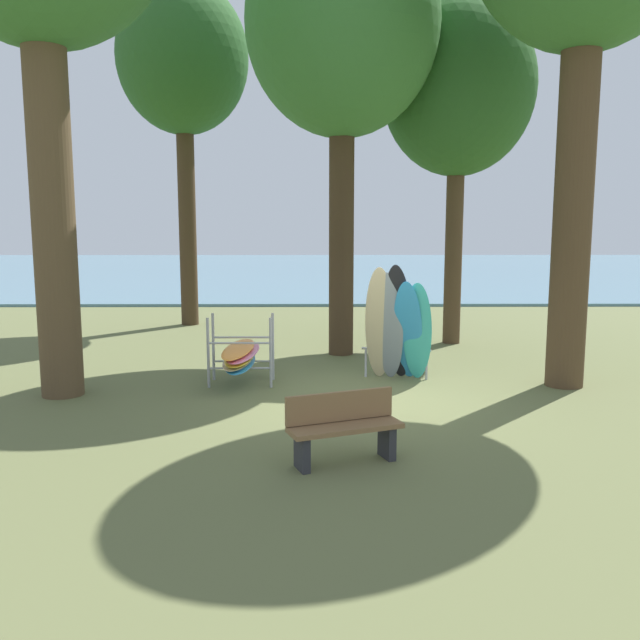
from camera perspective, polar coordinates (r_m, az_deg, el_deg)
The scene contains 8 objects.
ground_plane at distance 11.16m, azimuth 3.87°, elevation -6.72°, with size 80.00×80.00×0.00m, color #60663D.
lake_water at distance 41.12m, azimuth 0.76°, elevation 4.33°, with size 80.00×36.00×0.10m, color slate.
tree_mid_behind at distance 16.57m, azimuth 11.73°, elevation 18.73°, with size 3.52×3.52×8.02m.
tree_far_left_back at distance 15.14m, azimuth 1.92°, elevation 23.75°, with size 4.07×4.07×9.35m.
tree_far_right_back at distance 19.79m, azimuth -11.64°, elevation 20.81°, with size 3.57×3.57×9.40m.
leaning_board_pile at distance 12.19m, azimuth 6.66°, elevation -0.64°, with size 1.31×0.96×2.18m.
board_storage_rack at distance 12.13m, azimuth -6.82°, elevation -3.01°, with size 1.15×2.12×1.25m.
park_bench at distance 8.17m, azimuth 2.04°, elevation -9.05°, with size 1.45×0.89×0.85m.
Camera 1 is at (-0.82, -10.75, 2.89)m, focal length 37.43 mm.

